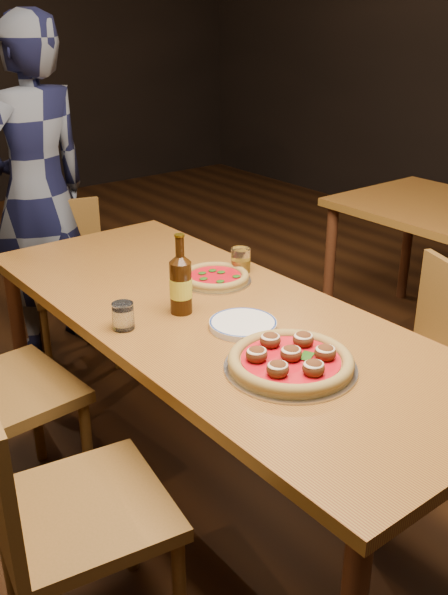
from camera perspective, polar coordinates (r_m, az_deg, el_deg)
ground at (r=2.61m, az=-0.71°, el=-16.36°), size 9.00×9.00×0.00m
table_main at (r=2.23m, az=-0.79°, el=-2.92°), size 0.80×2.00×0.75m
chair_main_nw at (r=1.87m, az=-12.04°, el=-17.34°), size 0.50×0.50×0.93m
chair_main_sw at (r=2.39m, az=-18.58°, el=-7.64°), size 0.48×0.48×0.97m
chair_main_e at (r=2.62m, az=14.99°, el=-5.80°), size 0.52×0.52×0.85m
chair_end at (r=3.37m, az=-12.94°, el=1.10°), size 0.48×0.48×0.83m
pizza_meatball at (r=1.86m, az=5.76°, el=-5.42°), size 0.38×0.38×0.07m
pizza_margherita at (r=2.44m, az=-0.75°, el=1.78°), size 0.27×0.27×0.04m
plate_stack at (r=2.09m, az=1.64°, el=-2.34°), size 0.21×0.21×0.02m
beer_bottle at (r=2.17m, az=-3.74°, el=1.02°), size 0.07×0.07×0.26m
water_glass at (r=2.10m, az=-8.67°, el=-1.59°), size 0.07×0.07×0.09m
amber_glass at (r=2.52m, az=1.45°, el=3.22°), size 0.07×0.07×0.09m
diner at (r=3.43m, az=-15.77°, el=8.68°), size 0.68×0.51×1.68m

